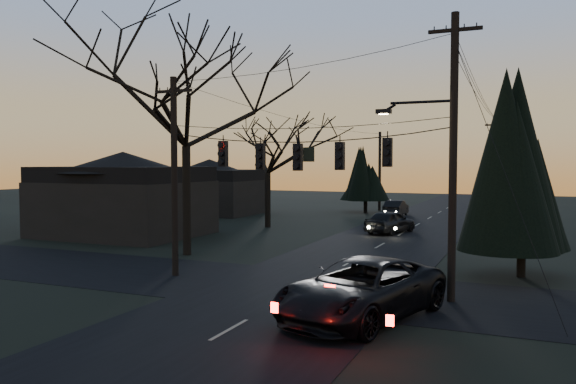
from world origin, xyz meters
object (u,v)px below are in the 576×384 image
at_px(suv_near, 361,290).
at_px(evergreen_right, 523,173).
at_px(utility_pole_far_r, 495,223).
at_px(sedan_oncoming_a, 390,222).
at_px(bare_tree_left, 186,102).
at_px(utility_pole_right, 451,302).
at_px(utility_pole_left, 175,276).
at_px(utility_pole_far_l, 379,210).
at_px(sedan_oncoming_b, 396,208).

bearing_deg(suv_near, evergreen_right, 79.60).
height_order(utility_pole_far_r, sedan_oncoming_a, utility_pole_far_r).
bearing_deg(suv_near, utility_pole_far_r, 102.20).
distance_m(utility_pole_far_r, bare_tree_left, 28.26).
distance_m(bare_tree_left, sedan_oncoming_a, 16.98).
distance_m(evergreen_right, suv_near, 10.58).
height_order(utility_pole_far_r, suv_near, utility_pole_far_r).
distance_m(utility_pole_right, bare_tree_left, 16.94).
xyz_separation_m(utility_pole_left, sedan_oncoming_a, (5.20, 18.09, 0.79)).
relative_size(bare_tree_left, sedan_oncoming_a, 2.47).
bearing_deg(utility_pole_right, suv_near, -124.69).
height_order(utility_pole_far_l, bare_tree_left, bare_tree_left).
xyz_separation_m(utility_pole_right, suv_near, (-2.30, -3.32, 0.91)).
distance_m(utility_pole_far_r, utility_pole_far_l, 14.01).
bearing_deg(utility_pole_left, suv_near, -19.86).
bearing_deg(evergreen_right, utility_pole_far_r, 95.60).
relative_size(sedan_oncoming_a, sedan_oncoming_b, 1.07).
distance_m(utility_pole_far_r, suv_near, 31.42).
bearing_deg(utility_pole_right, utility_pole_far_r, 90.00).
distance_m(bare_tree_left, evergreen_right, 16.71).
bearing_deg(suv_near, bare_tree_left, 161.68).
relative_size(utility_pole_left, suv_near, 1.29).
bearing_deg(sedan_oncoming_b, bare_tree_left, 77.95).
height_order(utility_pole_far_r, utility_pole_far_l, utility_pole_far_r).
relative_size(utility_pole_right, suv_near, 1.52).
bearing_deg(sedan_oncoming_b, utility_pole_far_r, 162.59).
bearing_deg(utility_pole_far_r, utility_pole_left, -112.33).
height_order(utility_pole_right, suv_near, utility_pole_right).
relative_size(utility_pole_far_r, utility_pole_far_l, 1.06).
relative_size(utility_pole_far_l, suv_near, 1.22).
xyz_separation_m(evergreen_right, suv_near, (-4.50, -8.91, -3.53)).
distance_m(suv_near, sedan_oncoming_a, 21.79).
bearing_deg(utility_pole_far_l, utility_pole_right, -72.28).
bearing_deg(suv_near, sedan_oncoming_a, 116.98).
relative_size(utility_pole_far_r, suv_near, 1.29).
bearing_deg(utility_pole_left, sedan_oncoming_a, 73.96).
relative_size(utility_pole_far_r, sedan_oncoming_b, 1.96).
relative_size(utility_pole_right, utility_pole_left, 1.18).
distance_m(utility_pole_right, suv_near, 4.14).
bearing_deg(utility_pole_left, sedan_oncoming_b, 84.68).
xyz_separation_m(utility_pole_far_r, sedan_oncoming_a, (-6.30, -9.91, 0.79)).
bearing_deg(utility_pole_right, sedan_oncoming_a, 109.20).
distance_m(utility_pole_far_l, sedan_oncoming_b, 6.07).
bearing_deg(bare_tree_left, evergreen_right, 2.55).
bearing_deg(utility_pole_far_r, evergreen_right, -84.40).
xyz_separation_m(utility_pole_right, utility_pole_far_l, (-11.50, 36.00, 0.00)).
height_order(evergreen_right, sedan_oncoming_a, evergreen_right).
relative_size(bare_tree_left, sedan_oncoming_b, 2.64).
xyz_separation_m(utility_pole_right, utility_pole_left, (-11.50, 0.00, 0.00)).
bearing_deg(utility_pole_left, evergreen_right, 22.17).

